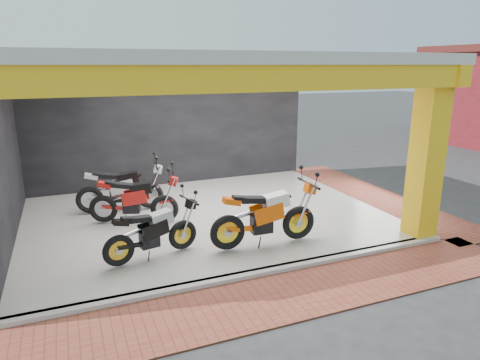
# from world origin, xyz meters

# --- Properties ---
(ground) EXTENTS (80.00, 80.00, 0.00)m
(ground) POSITION_xyz_m (0.00, 0.00, 0.00)
(ground) COLOR #2D2D30
(ground) RESTS_ON ground
(showroom_floor) EXTENTS (8.00, 6.00, 0.10)m
(showroom_floor) POSITION_xyz_m (0.00, 2.00, 0.05)
(showroom_floor) COLOR silver
(showroom_floor) RESTS_ON ground
(showroom_ceiling) EXTENTS (8.40, 6.40, 0.20)m
(showroom_ceiling) POSITION_xyz_m (0.00, 2.00, 3.60)
(showroom_ceiling) COLOR beige
(showroom_ceiling) RESTS_ON corner_column
(back_wall) EXTENTS (8.20, 0.20, 3.50)m
(back_wall) POSITION_xyz_m (0.00, 5.10, 1.75)
(back_wall) COLOR black
(back_wall) RESTS_ON ground
(corner_column) EXTENTS (0.50, 0.50, 3.50)m
(corner_column) POSITION_xyz_m (3.75, -0.75, 1.75)
(corner_column) COLOR yellow
(corner_column) RESTS_ON ground
(header_beam_front) EXTENTS (8.40, 0.30, 0.40)m
(header_beam_front) POSITION_xyz_m (0.00, -1.00, 3.30)
(header_beam_front) COLOR yellow
(header_beam_front) RESTS_ON corner_column
(header_beam_right) EXTENTS (0.30, 6.40, 0.40)m
(header_beam_right) POSITION_xyz_m (4.00, 2.00, 3.30)
(header_beam_right) COLOR yellow
(header_beam_right) RESTS_ON corner_column
(floor_kerb) EXTENTS (8.00, 0.20, 0.10)m
(floor_kerb) POSITION_xyz_m (0.00, -1.02, 0.05)
(floor_kerb) COLOR silver
(floor_kerb) RESTS_ON ground
(paver_front) EXTENTS (9.00, 1.40, 0.03)m
(paver_front) POSITION_xyz_m (0.00, -1.80, 0.01)
(paver_front) COLOR brown
(paver_front) RESTS_ON ground
(paver_right) EXTENTS (1.40, 7.00, 0.03)m
(paver_right) POSITION_xyz_m (4.80, 2.00, 0.01)
(paver_right) COLOR brown
(paver_right) RESTS_ON ground
(moto_hero) EXTENTS (2.32, 0.93, 1.40)m
(moto_hero) POSITION_xyz_m (1.25, -0.11, 0.80)
(moto_hero) COLOR #E95809
(moto_hero) RESTS_ON showroom_floor
(moto_row_a) EXTENTS (2.01, 1.10, 1.16)m
(moto_row_a) POSITION_xyz_m (-1.01, 0.30, 0.68)
(moto_row_a) COLOR black
(moto_row_a) RESTS_ON showroom_floor
(moto_row_b) EXTENTS (2.21, 1.47, 1.27)m
(moto_row_b) POSITION_xyz_m (-1.00, 1.85, 0.73)
(moto_row_b) COLOR #B61713
(moto_row_b) RESTS_ON showroom_floor
(moto_row_d) EXTENTS (2.22, 1.05, 1.30)m
(moto_row_d) POSITION_xyz_m (-1.12, 2.92, 0.75)
(moto_row_d) COLOR #B4B7BD
(moto_row_d) RESTS_ON showroom_floor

